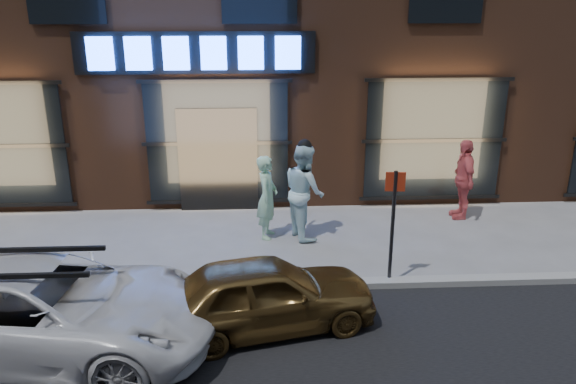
% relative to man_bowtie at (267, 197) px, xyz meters
% --- Properties ---
extents(ground, '(90.00, 90.00, 0.00)m').
position_rel_man_bowtie_xyz_m(ground, '(-1.09, -2.25, -0.87)').
color(ground, slate).
rests_on(ground, ground).
extents(curb, '(60.00, 0.25, 0.12)m').
position_rel_man_bowtie_xyz_m(curb, '(-1.09, -2.25, -0.81)').
color(curb, gray).
rests_on(curb, ground).
extents(man_bowtie, '(0.53, 0.70, 1.74)m').
position_rel_man_bowtie_xyz_m(man_bowtie, '(0.00, 0.00, 0.00)').
color(man_bowtie, '#A6DBB8').
rests_on(man_bowtie, ground).
extents(man_cap, '(1.01, 1.14, 1.97)m').
position_rel_man_bowtie_xyz_m(man_cap, '(0.76, 0.00, 0.12)').
color(man_cap, silver).
rests_on(man_cap, ground).
extents(passerby, '(0.49, 1.08, 1.81)m').
position_rel_man_bowtie_xyz_m(passerby, '(4.39, 0.87, 0.03)').
color(passerby, '#D55759').
rests_on(passerby, ground).
extents(white_suv, '(5.00, 2.72, 1.33)m').
position_rel_man_bowtie_xyz_m(white_suv, '(-3.14, -3.86, -0.20)').
color(white_suv, silver).
rests_on(white_suv, ground).
extents(gold_sedan, '(3.51, 2.03, 1.12)m').
position_rel_man_bowtie_xyz_m(gold_sedan, '(-0.10, -3.43, -0.31)').
color(gold_sedan, brown).
rests_on(gold_sedan, ground).
extents(sign_post, '(0.33, 0.07, 2.05)m').
position_rel_man_bowtie_xyz_m(sign_post, '(2.08, -2.15, 0.37)').
color(sign_post, '#262628').
rests_on(sign_post, ground).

